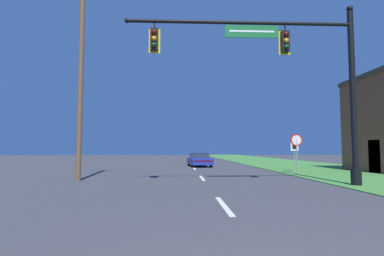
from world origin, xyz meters
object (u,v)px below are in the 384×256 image
car_ahead (199,160)px  route_sign_post (295,150)px  signal_mast (296,73)px  utility_pole_near (81,75)px  stop_sign (297,145)px

car_ahead → route_sign_post: 9.40m
signal_mast → route_sign_post: 9.29m
route_sign_post → utility_pole_near: 14.80m
stop_sign → utility_pole_near: 13.38m
signal_mast → car_ahead: bearing=102.2°
car_ahead → utility_pole_near: bearing=-119.4°
car_ahead → route_sign_post: bearing=-48.0°
stop_sign → utility_pole_near: bearing=-165.6°
stop_sign → route_sign_post: bearing=71.8°
signal_mast → route_sign_post: signal_mast is taller
car_ahead → stop_sign: size_ratio=1.81×
signal_mast → stop_sign: 7.04m
signal_mast → car_ahead: size_ratio=2.27×
stop_sign → route_sign_post: 2.34m
signal_mast → stop_sign: size_ratio=4.10×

